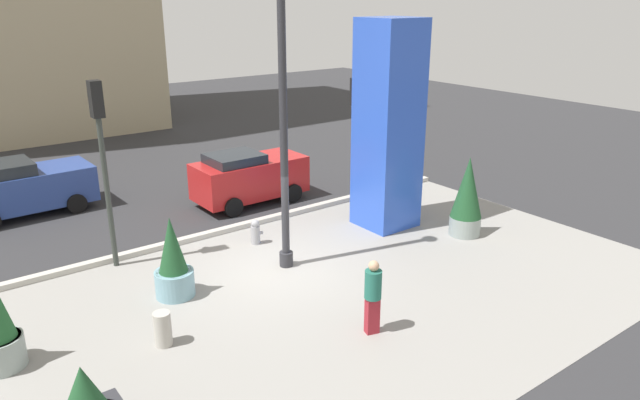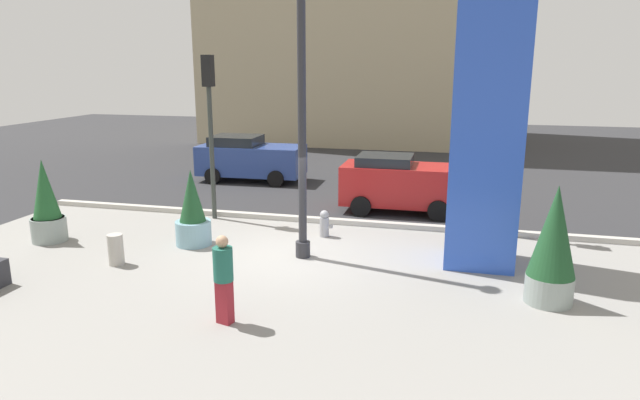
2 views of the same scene
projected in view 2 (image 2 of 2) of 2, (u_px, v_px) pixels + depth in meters
The scene contains 15 objects.
ground_plane at pixel (324, 215), 17.63m from camera, with size 60.00×60.00×0.00m, color #2D2D30.
plaza_pavement at pixel (258, 287), 11.98m from camera, with size 18.00×10.00×0.02m, color gray.
curb_strip at pixel (317, 220), 16.78m from camera, with size 18.00×0.24×0.16m, color #B7B2A8.
lamp_post at pixel (302, 102), 12.93m from camera, with size 0.44×0.44×7.71m.
art_pillar_blue at pixel (487, 133), 12.72m from camera, with size 1.57×1.57×6.24m, color blue.
potted_plant_near_right at pixel (46, 206), 14.82m from camera, with size 0.91×0.91×2.23m.
potted_plant_mid_plaza at pixel (193, 213), 14.56m from camera, with size 0.93×0.93×2.01m.
potted_plant_curbside at pixel (553, 246), 10.90m from camera, with size 0.93×0.93×2.40m.
fire_hydrant at pixel (324, 224), 15.35m from camera, with size 0.36×0.26×0.75m.
concrete_bollard at pixel (116, 250), 13.20m from camera, with size 0.36×0.36×0.75m, color #B2ADA3.
traffic_light_far_side at pixel (210, 111), 16.50m from camera, with size 0.28×0.42×4.89m.
traffic_light_corner at pixel (512, 132), 14.83m from camera, with size 0.28×0.42×4.24m.
car_intersection at pixel (250, 158), 22.65m from camera, with size 4.24×2.16×1.82m.
car_curb_west at pixel (401, 183), 17.86m from camera, with size 3.83×1.97×1.81m.
pedestrian_on_sidewalk at pixel (223, 275), 10.08m from camera, with size 0.44×0.44×1.69m.
Camera 2 is at (4.05, -12.53, 4.64)m, focal length 31.47 mm.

